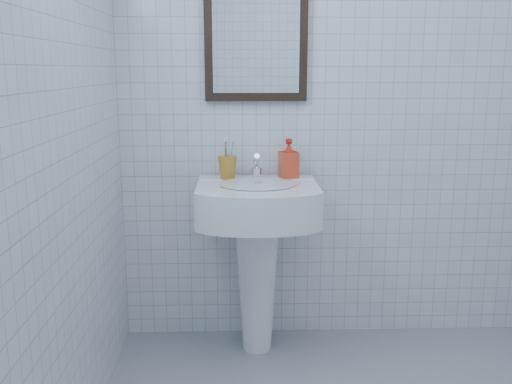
{
  "coord_description": "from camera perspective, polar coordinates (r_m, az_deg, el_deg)",
  "views": [
    {
      "loc": [
        -0.5,
        -1.67,
        1.4
      ],
      "look_at": [
        -0.42,
        0.86,
        0.85
      ],
      "focal_mm": 40.0,
      "sensor_mm": 36.0,
      "label": 1
    }
  ],
  "objects": [
    {
      "name": "washbasin",
      "position": [
        2.77,
        0.12,
        -4.71
      ],
      "size": [
        0.57,
        0.42,
        0.88
      ],
      "color": "white",
      "rests_on": "ground"
    },
    {
      "name": "wall_back",
      "position": [
        2.91,
        8.25,
        9.23
      ],
      "size": [
        2.2,
        0.02,
        2.5
      ],
      "primitive_type": "cube",
      "color": "silver",
      "rests_on": "ground"
    },
    {
      "name": "soap_dispenser",
      "position": [
        2.81,
        3.28,
        3.37
      ],
      "size": [
        0.1,
        0.1,
        0.19
      ],
      "primitive_type": "imported",
      "rotation": [
        0.0,
        0.0,
        0.23
      ],
      "color": "red",
      "rests_on": "washbasin"
    },
    {
      "name": "wall_left",
      "position": [
        1.78,
        -21.61,
        6.67
      ],
      "size": [
        0.02,
        2.4,
        2.5
      ],
      "primitive_type": "cube",
      "color": "silver",
      "rests_on": "ground"
    },
    {
      "name": "wall_mirror",
      "position": [
        2.85,
        -0.0,
        15.32
      ],
      "size": [
        0.5,
        0.04,
        0.62
      ],
      "color": "black",
      "rests_on": "wall_back"
    },
    {
      "name": "toothbrush_cup",
      "position": [
        2.8,
        -2.87,
        2.49
      ],
      "size": [
        0.12,
        0.12,
        0.11
      ],
      "primitive_type": null,
      "rotation": [
        0.0,
        0.0,
        -0.36
      ],
      "color": "#BB7B24",
      "rests_on": "washbasin"
    },
    {
      "name": "faucet",
      "position": [
        2.8,
        0.05,
        2.42
      ],
      "size": [
        0.05,
        0.11,
        0.13
      ],
      "color": "silver",
      "rests_on": "washbasin"
    }
  ]
}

